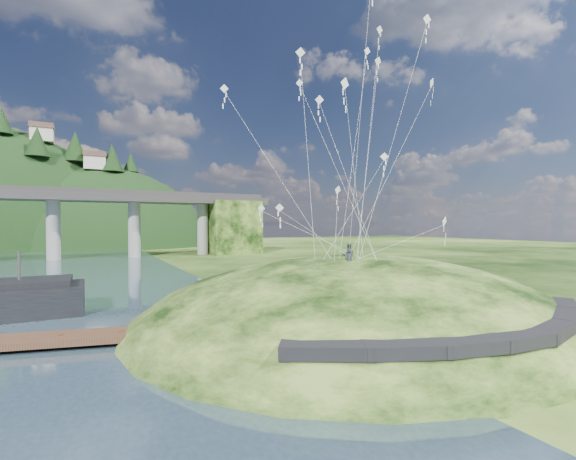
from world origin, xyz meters
name	(u,v)px	position (x,y,z in m)	size (l,w,h in m)	color
ground	(277,341)	(0.00, 0.00, 0.00)	(320.00, 320.00, 0.00)	black
grass_hill	(357,338)	(8.00, 2.00, -1.50)	(36.00, 32.00, 13.00)	black
footpath	(493,331)	(7.46, -9.74, 2.08)	(22.29, 5.84, 0.83)	black
wooden_dock	(121,335)	(-8.88, 4.27, 0.50)	(16.06, 6.27, 1.14)	#3D2519
kite_flyers	(349,245)	(7.13, 1.91, 5.90)	(3.02, 3.61, 2.01)	#272A34
kite_swarm	(349,113)	(9.60, 5.19, 17.15)	(17.85, 14.55, 19.82)	white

